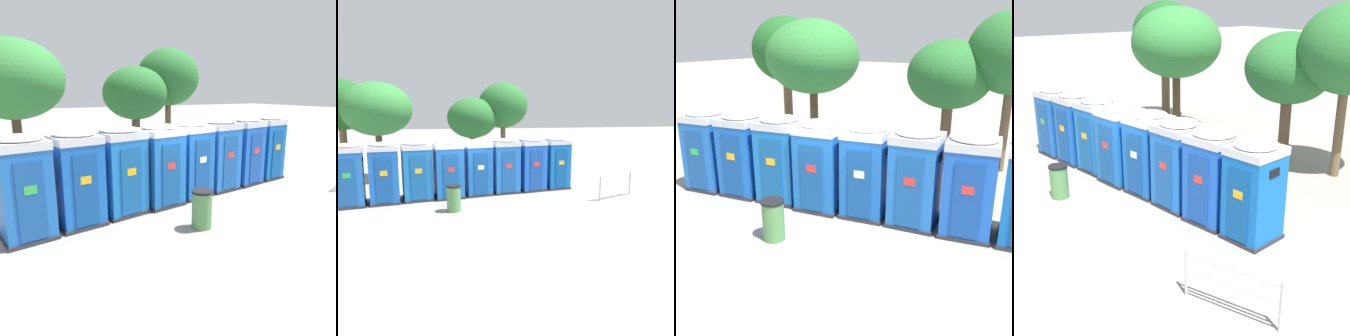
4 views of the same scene
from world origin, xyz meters
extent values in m
plane|color=gray|center=(0.00, 0.00, 0.00)|extent=(120.00, 120.00, 0.00)
cube|color=#2D2D33|center=(-4.60, -0.74, 0.05)|extent=(1.36, 1.36, 0.10)
cube|color=blue|center=(-4.60, -0.74, 1.15)|extent=(1.29, 1.30, 2.10)
cube|color=#164A95|center=(-4.51, -1.32, 1.07)|extent=(0.62, 0.12, 1.85)
cube|color=green|center=(-4.51, -1.33, 1.35)|extent=(0.28, 0.05, 0.20)
cube|color=black|center=(-4.03, -0.65, 1.89)|extent=(0.08, 0.36, 0.20)
cube|color=silver|center=(-4.60, -0.74, 2.30)|extent=(1.33, 1.34, 0.20)
ellipsoid|color=silver|center=(-4.60, -0.74, 2.45)|extent=(1.27, 1.27, 0.18)
cube|color=#2D2D33|center=(-3.29, -0.51, 0.05)|extent=(1.35, 1.36, 0.10)
cube|color=blue|center=(-3.29, -0.51, 1.15)|extent=(1.28, 1.29, 2.10)
cube|color=#114696|center=(-3.20, -1.09, 1.07)|extent=(0.62, 0.12, 1.85)
cube|color=yellow|center=(-3.20, -1.10, 1.35)|extent=(0.28, 0.05, 0.20)
cube|color=black|center=(-2.72, -0.42, 1.89)|extent=(0.08, 0.36, 0.20)
cube|color=silver|center=(-3.29, -0.51, 2.30)|extent=(1.32, 1.33, 0.20)
ellipsoid|color=silver|center=(-3.29, -0.51, 2.45)|extent=(1.26, 1.27, 0.18)
cube|color=#2D2D33|center=(-1.98, -0.27, 0.05)|extent=(1.42, 1.39, 0.10)
cube|color=blue|center=(-1.98, -0.27, 1.15)|extent=(1.35, 1.32, 2.10)
cube|color=#12539B|center=(-1.88, -0.84, 1.07)|extent=(0.64, 0.14, 1.85)
cube|color=yellow|center=(-1.88, -0.86, 1.35)|extent=(0.28, 0.06, 0.20)
cube|color=black|center=(-1.39, -0.16, 1.89)|extent=(0.09, 0.36, 0.20)
cube|color=silver|center=(-1.98, -0.27, 2.30)|extent=(1.39, 1.36, 0.20)
ellipsoid|color=silver|center=(-1.98, -0.27, 2.45)|extent=(1.33, 1.30, 0.18)
cube|color=#2D2D33|center=(-0.65, -0.16, 0.05)|extent=(1.40, 1.37, 0.10)
cube|color=blue|center=(-0.65, -0.16, 1.15)|extent=(1.34, 1.30, 2.10)
cube|color=#134D99|center=(-0.56, -0.74, 1.07)|extent=(0.64, 0.13, 1.85)
cube|color=red|center=(-0.56, -0.75, 1.35)|extent=(0.28, 0.05, 0.20)
cube|color=black|center=(-0.06, -0.07, 1.89)|extent=(0.08, 0.36, 0.20)
cube|color=silver|center=(-0.65, -0.16, 2.30)|extent=(1.38, 1.34, 0.20)
ellipsoid|color=silver|center=(-0.65, -0.16, 2.45)|extent=(1.31, 1.28, 0.18)
cube|color=#2D2D33|center=(0.66, 0.11, 0.05)|extent=(1.36, 1.38, 0.10)
cube|color=blue|center=(0.66, 0.11, 1.15)|extent=(1.30, 1.31, 2.10)
cube|color=#124795|center=(0.76, -0.47, 1.07)|extent=(0.61, 0.13, 1.85)
cube|color=white|center=(0.76, -0.49, 1.35)|extent=(0.28, 0.05, 0.20)
cube|color=black|center=(1.22, 0.20, 1.89)|extent=(0.08, 0.36, 0.20)
cube|color=silver|center=(0.66, 0.11, 2.30)|extent=(1.34, 1.35, 0.20)
ellipsoid|color=silver|center=(0.66, 0.11, 2.45)|extent=(1.27, 1.29, 0.18)
cube|color=#2D2D33|center=(1.98, 0.29, 0.05)|extent=(1.36, 1.34, 0.10)
cube|color=blue|center=(1.98, 0.29, 1.15)|extent=(1.30, 1.28, 2.10)
cube|color=#1751A2|center=(2.05, -0.29, 1.07)|extent=(0.64, 0.11, 1.85)
cube|color=red|center=(2.05, -0.31, 1.35)|extent=(0.28, 0.04, 0.20)
cube|color=black|center=(2.56, 0.37, 1.89)|extent=(0.07, 0.36, 0.20)
cube|color=silver|center=(1.98, 0.29, 2.30)|extent=(1.34, 1.32, 0.20)
ellipsoid|color=silver|center=(1.98, 0.29, 2.45)|extent=(1.27, 1.25, 0.18)
cube|color=#2D2D33|center=(3.30, 0.46, 0.05)|extent=(1.43, 1.40, 0.10)
cube|color=blue|center=(3.30, 0.46, 1.15)|extent=(1.36, 1.33, 2.10)
cube|color=#1444A1|center=(3.40, -0.12, 1.07)|extent=(0.64, 0.15, 1.85)
cube|color=red|center=(3.41, -0.14, 1.35)|extent=(0.28, 0.06, 0.20)
cube|color=black|center=(3.88, 0.57, 1.89)|extent=(0.09, 0.36, 0.20)
cube|color=silver|center=(3.30, 0.46, 2.30)|extent=(1.40, 1.37, 0.20)
ellipsoid|color=silver|center=(3.30, 0.46, 2.45)|extent=(1.33, 1.31, 0.18)
cylinder|color=brown|center=(3.02, 5.92, 1.69)|extent=(0.31, 0.31, 3.39)
cylinder|color=brown|center=(-6.21, 5.22, 1.69)|extent=(0.39, 0.39, 3.38)
ellipsoid|color=#1E5B23|center=(-6.21, 5.22, 4.14)|extent=(2.93, 2.93, 2.76)
cylinder|color=#4C3826|center=(-4.21, 4.46, 1.55)|extent=(0.34, 0.34, 3.10)
ellipsoid|color=#337F38|center=(-4.21, 4.46, 3.90)|extent=(3.73, 3.73, 2.88)
cylinder|color=brown|center=(1.04, 5.51, 1.36)|extent=(0.39, 0.39, 2.71)
ellipsoid|color=#286B2D|center=(1.04, 5.51, 3.38)|extent=(3.03, 3.03, 2.43)
cylinder|color=#518C4C|center=(-0.55, -2.32, 0.48)|extent=(0.52, 0.52, 0.95)
cylinder|color=black|center=(-0.55, -2.32, 0.98)|extent=(0.56, 0.56, 0.06)
camera|label=1|loc=(-5.22, -8.91, 3.52)|focal=35.00mm
camera|label=2|loc=(-1.07, -14.51, 3.74)|focal=35.00mm
camera|label=3|loc=(5.37, -8.65, 4.68)|focal=42.00mm
camera|label=4|loc=(12.11, -6.76, 5.70)|focal=50.00mm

